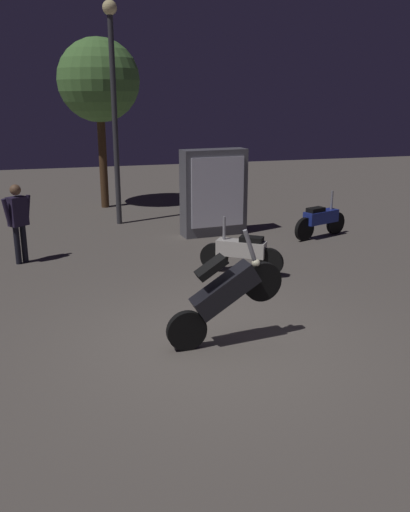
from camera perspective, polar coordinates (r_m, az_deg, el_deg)
name	(u,v)px	position (r m, az deg, el deg)	size (l,w,h in m)	color
ground_plane	(213,343)	(7.74, 0.88, -9.15)	(40.00, 40.00, 0.00)	#605951
motorcycle_black_foreground	(225,294)	(7.43, 2.07, -4.02)	(1.66, 0.35, 1.63)	black
motorcycle_white_parked_left	(241,252)	(10.51, 3.84, 0.43)	(1.41, 1.04, 1.11)	black
motorcycle_blue_parked_right	(321,220)	(13.49, 12.05, 3.74)	(1.59, 0.67, 1.11)	black
person_rider_beside	(18,217)	(11.67, -19.04, 3.90)	(0.58, 0.47, 1.64)	black
streetlamp_near	(113,89)	(14.53, -9.60, 16.88)	(0.36, 0.36, 5.56)	#38383D
tree_left_bg	(99,81)	(16.86, -11.09, 17.57)	(2.39, 2.39, 4.95)	#4C331E
kiosk_billboard	(214,193)	(13.36, 0.94, 6.67)	(1.64, 0.67, 2.10)	#595960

